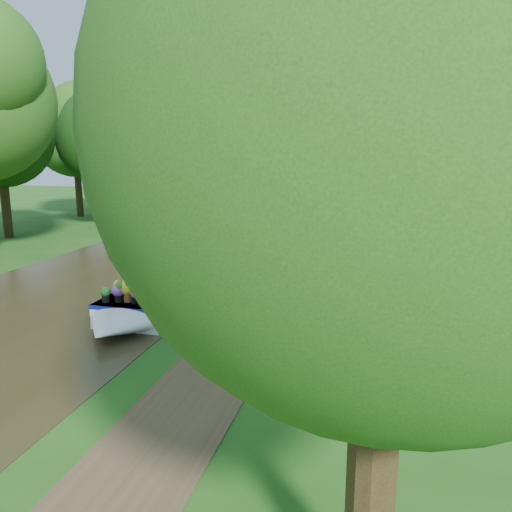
# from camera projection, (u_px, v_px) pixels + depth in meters

# --- Properties ---
(ground) EXTENTS (100.00, 100.00, 0.00)m
(ground) POSITION_uv_depth(u_px,v_px,m) (238.00, 297.00, 18.36)
(ground) COLOR #1C4F13
(ground) RESTS_ON ground
(canal_water) EXTENTS (10.00, 100.00, 0.02)m
(canal_water) POSITION_uv_depth(u_px,v_px,m) (93.00, 286.00, 19.80)
(canal_water) COLOR #2E2714
(canal_water) RESTS_ON ground
(towpath) EXTENTS (2.20, 100.00, 0.03)m
(towpath) POSITION_uv_depth(u_px,v_px,m) (270.00, 299.00, 18.07)
(towpath) COLOR #4B3A23
(towpath) RESTS_ON ground
(plant_boat) EXTENTS (2.29, 13.52, 2.30)m
(plant_boat) POSITION_uv_depth(u_px,v_px,m) (188.00, 266.00, 19.45)
(plant_boat) COLOR white
(plant_boat) RESTS_ON canal_water
(tree_near_overhang) EXTENTS (5.52, 5.28, 8.99)m
(tree_near_overhang) POSITION_uv_depth(u_px,v_px,m) (355.00, 115.00, 19.00)
(tree_near_overhang) COLOR #2E210F
(tree_near_overhang) RESTS_ON ground
(tree_near_mid) EXTENTS (6.90, 6.60, 9.40)m
(tree_near_mid) POSITION_uv_depth(u_px,v_px,m) (378.00, 131.00, 30.26)
(tree_near_mid) COLOR #2E210F
(tree_near_mid) RESTS_ON ground
(tree_near_far) EXTENTS (7.59, 7.26, 10.30)m
(tree_near_far) POSITION_uv_depth(u_px,v_px,m) (373.00, 129.00, 40.70)
(tree_near_far) COLOR #2E210F
(tree_near_far) RESTS_ON ground
(tree_near_behind) EXTENTS (6.44, 6.16, 8.68)m
(tree_near_behind) POSITION_uv_depth(u_px,v_px,m) (391.00, 80.00, 4.63)
(tree_near_behind) COLOR #2E210F
(tree_near_behind) RESTS_ON ground
(tree_far_c) EXTENTS (7.13, 6.82, 9.59)m
(tree_far_c) POSITION_uv_depth(u_px,v_px,m) (103.00, 132.00, 33.61)
(tree_far_c) COLOR #2E210F
(tree_far_c) RESTS_ON ground
(tree_far_d) EXTENTS (8.05, 7.70, 10.85)m
(tree_far_d) POSITION_uv_depth(u_px,v_px,m) (149.00, 126.00, 43.29)
(tree_far_d) COLOR #2E210F
(tree_far_d) RESTS_ON ground
(tree_far_h) EXTENTS (7.82, 7.48, 10.49)m
(tree_far_h) POSITION_uv_depth(u_px,v_px,m) (75.00, 127.00, 39.56)
(tree_far_h) COLOR #2E210F
(tree_far_h) RESTS_ON ground
(second_boat) EXTENTS (3.28, 7.54, 1.40)m
(second_boat) POSITION_uv_depth(u_px,v_px,m) (274.00, 216.00, 36.82)
(second_boat) COLOR black
(second_boat) RESTS_ON canal_water
(sandwich_board) EXTENTS (0.72, 0.72, 1.07)m
(sandwich_board) POSITION_uv_depth(u_px,v_px,m) (251.00, 340.00, 12.83)
(sandwich_board) COLOR #9E0B18
(sandwich_board) RESTS_ON towpath
(pedestrian_pink) EXTENTS (0.73, 0.51, 1.91)m
(pedestrian_pink) POSITION_uv_depth(u_px,v_px,m) (327.00, 216.00, 33.45)
(pedestrian_pink) COLOR #C65167
(pedestrian_pink) RESTS_ON towpath
(pedestrian_dark) EXTENTS (1.03, 0.90, 1.82)m
(pedestrian_dark) POSITION_uv_depth(u_px,v_px,m) (337.00, 209.00, 37.58)
(pedestrian_dark) COLOR black
(pedestrian_dark) RESTS_ON towpath
(verge_plant) EXTENTS (0.42, 0.36, 0.46)m
(verge_plant) POSITION_uv_depth(u_px,v_px,m) (251.00, 278.00, 20.18)
(verge_plant) COLOR #36671F
(verge_plant) RESTS_ON ground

